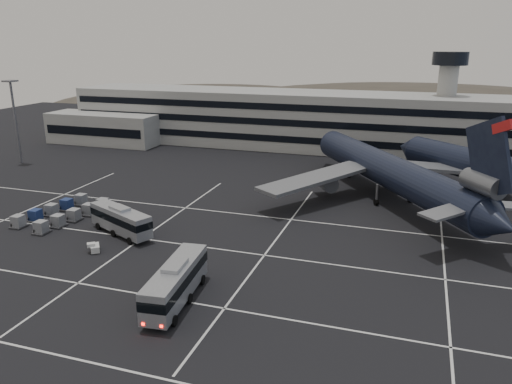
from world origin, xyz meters
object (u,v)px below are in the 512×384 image
uld_cluster (63,212)px  trijet_main (391,172)px  bus_near (176,281)px  bus_far (121,219)px

uld_cluster → trijet_main: bearing=27.2°
bus_near → uld_cluster: bus_near is taller
trijet_main → bus_far: size_ratio=4.32×
trijet_main → bus_far: 44.83m
trijet_main → uld_cluster: bearing=173.8°
bus_far → uld_cluster: bus_far is taller
bus_near → uld_cluster: bearing=142.0°
trijet_main → bus_far: trijet_main is taller
bus_far → trijet_main: bearing=-27.1°
bus_near → uld_cluster: (-28.71, 17.98, -1.54)m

